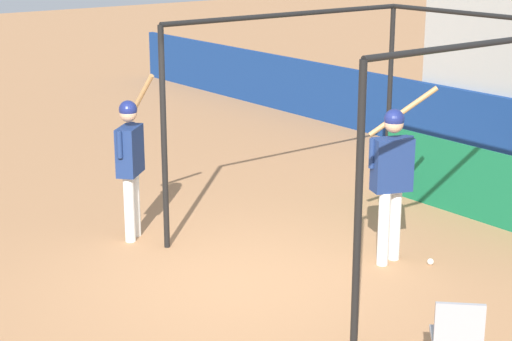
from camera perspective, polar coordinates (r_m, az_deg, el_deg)
The scene contains 6 objects.
ground_plane at distance 9.39m, azimuth -0.94°, elevation -7.51°, with size 60.00×60.00×0.00m, color #A8754C.
batting_cage at distance 10.75m, azimuth 12.00°, elevation 2.08°, with size 3.30×3.84×2.70m.
player_batter at distance 9.73m, azimuth 9.07°, elevation 0.01°, with size 0.63×0.97×1.99m.
player_waiting at distance 10.47m, azimuth -8.39°, elevation 0.95°, with size 0.73×0.63×2.03m.
folding_chair at distance 7.33m, azimuth 13.26°, elevation -10.61°, with size 0.57×0.57×0.84m.
baseball at distance 10.06m, azimuth 11.56°, elevation -5.97°, with size 0.07×0.07×0.07m.
Camera 1 is at (6.90, -5.15, 3.76)m, focal length 60.00 mm.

